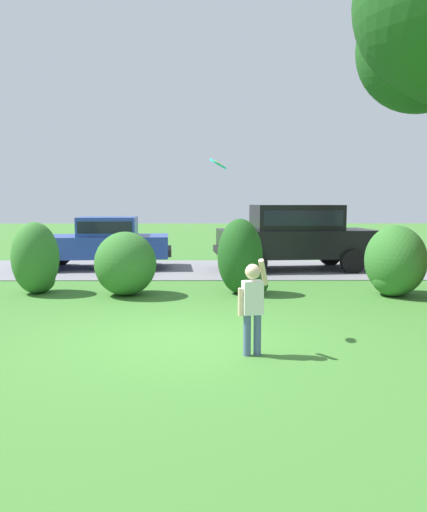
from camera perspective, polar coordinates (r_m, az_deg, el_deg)
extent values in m
plane|color=#3D752D|center=(7.54, -3.72, -9.35)|extent=(80.00, 80.00, 0.00)
cube|color=slate|center=(15.12, -2.06, -1.48)|extent=(28.00, 4.40, 0.02)
ellipsoid|color=#1E511C|center=(12.13, 22.39, 20.88)|extent=(2.67, 2.67, 2.67)
ellipsoid|color=#33702B|center=(11.76, -19.41, -0.20)|extent=(1.00, 1.15, 1.57)
ellipsoid|color=#33702B|center=(11.90, -18.92, -2.52)|extent=(0.64, 0.64, 0.58)
ellipsoid|color=#33702B|center=(11.04, -9.88, -0.85)|extent=(1.32, 1.37, 1.38)
ellipsoid|color=#1E511C|center=(11.07, 3.00, -0.04)|extent=(0.99, 1.00, 1.65)
ellipsoid|color=#1E511C|center=(11.00, 4.81, -3.17)|extent=(0.53, 0.53, 0.48)
ellipsoid|color=#33702B|center=(11.55, 19.79, -0.48)|extent=(1.27, 1.46, 1.51)
ellipsoid|color=#33702B|center=(11.46, 19.57, -2.27)|extent=(0.91, 0.91, 0.82)
cube|color=#28429E|center=(15.62, -12.87, 1.08)|extent=(4.33, 2.16, 0.64)
cube|color=#28429E|center=(15.54, -11.77, 3.30)|extent=(1.80, 1.74, 0.56)
cube|color=black|center=(15.54, -11.77, 3.30)|extent=(1.67, 1.75, 0.34)
cylinder|color=black|center=(14.98, -18.27, -0.74)|extent=(0.62, 0.27, 0.60)
cylinder|color=black|center=(16.81, -16.80, 0.02)|extent=(0.62, 0.27, 0.60)
cylinder|color=black|center=(14.60, -8.28, -0.67)|extent=(0.62, 0.27, 0.60)
cylinder|color=black|center=(16.47, -7.90, 0.10)|extent=(0.62, 0.27, 0.60)
cube|color=black|center=(16.08, -20.43, 0.42)|extent=(0.26, 1.75, 0.20)
cube|color=black|center=(15.49, -4.99, 0.58)|extent=(0.26, 1.75, 0.20)
cube|color=black|center=(15.12, 9.20, 1.45)|extent=(4.66, 2.29, 0.80)
cube|color=black|center=(15.08, 9.25, 4.33)|extent=(2.63, 1.86, 0.72)
cube|color=black|center=(15.08, 9.25, 4.33)|extent=(2.43, 1.86, 0.43)
cylinder|color=black|center=(13.94, 4.66, -0.78)|extent=(0.70, 0.29, 0.68)
cylinder|color=black|center=(15.78, 3.37, 0.03)|extent=(0.70, 0.29, 0.68)
cylinder|color=black|center=(14.73, 15.38, -0.61)|extent=(0.70, 0.29, 0.68)
cylinder|color=black|center=(16.48, 12.98, 0.15)|extent=(0.70, 0.29, 0.68)
cube|color=black|center=(14.70, 0.55, 0.62)|extent=(0.30, 1.75, 0.20)
cube|color=black|center=(15.91, 17.16, 0.76)|extent=(0.30, 1.75, 0.20)
cylinder|color=#4C608C|center=(6.71, 3.80, -8.86)|extent=(0.10, 0.10, 0.55)
cylinder|color=#4C608C|center=(6.75, 4.95, -8.79)|extent=(0.10, 0.10, 0.55)
cube|color=white|center=(6.62, 4.41, -4.68)|extent=(0.29, 0.21, 0.44)
sphere|color=beige|center=(6.57, 4.44, -1.77)|extent=(0.20, 0.20, 0.20)
cylinder|color=beige|center=(6.67, 5.63, -1.84)|extent=(0.17, 0.26, 0.39)
cylinder|color=beige|center=(6.59, 3.07, -5.17)|extent=(0.07, 0.07, 0.36)
cylinder|color=#1EB7B2|center=(7.57, 0.53, 10.34)|extent=(0.27, 0.28, 0.19)
cylinder|color=yellow|center=(7.57, 0.53, 10.37)|extent=(0.15, 0.16, 0.12)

